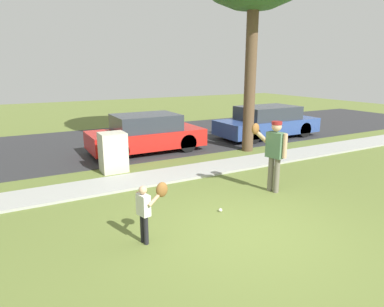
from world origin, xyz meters
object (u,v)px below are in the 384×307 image
(utility_cabinet, at_px, (113,152))
(parked_hatchback_red, at_px, (146,134))
(person_adult, at_px, (274,149))
(parked_wagon_blue, at_px, (267,122))
(baseball, at_px, (220,210))
(person_child, at_px, (148,205))

(utility_cabinet, distance_m, parked_hatchback_red, 2.43)
(utility_cabinet, xyz_separation_m, parked_hatchback_red, (1.69, 1.74, 0.09))
(person_adult, height_order, utility_cabinet, person_adult)
(utility_cabinet, relative_size, parked_wagon_blue, 0.25)
(utility_cabinet, bearing_deg, parked_wagon_blue, 13.25)
(baseball, bearing_deg, utility_cabinet, 106.40)
(parked_wagon_blue, bearing_deg, person_child, -142.39)
(parked_hatchback_red, bearing_deg, person_child, -110.90)
(utility_cabinet, relative_size, parked_hatchback_red, 0.29)
(person_adult, xyz_separation_m, parked_hatchback_red, (-1.19, 5.21, -0.41))
(person_child, relative_size, parked_wagon_blue, 0.24)
(person_child, xyz_separation_m, parked_wagon_blue, (7.84, 6.04, -0.03))
(person_adult, bearing_deg, parked_hatchback_red, -90.25)
(baseball, xyz_separation_m, utility_cabinet, (-1.14, 3.87, 0.53))
(person_adult, height_order, baseball, person_adult)
(baseball, height_order, utility_cabinet, utility_cabinet)
(parked_hatchback_red, height_order, parked_wagon_blue, same)
(parked_hatchback_red, xyz_separation_m, parked_wagon_blue, (5.51, -0.04, 0.00))
(person_adult, relative_size, person_child, 1.60)
(parked_hatchback_red, bearing_deg, utility_cabinet, -134.20)
(person_adult, height_order, person_child, person_adult)
(person_adult, relative_size, parked_wagon_blue, 0.38)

